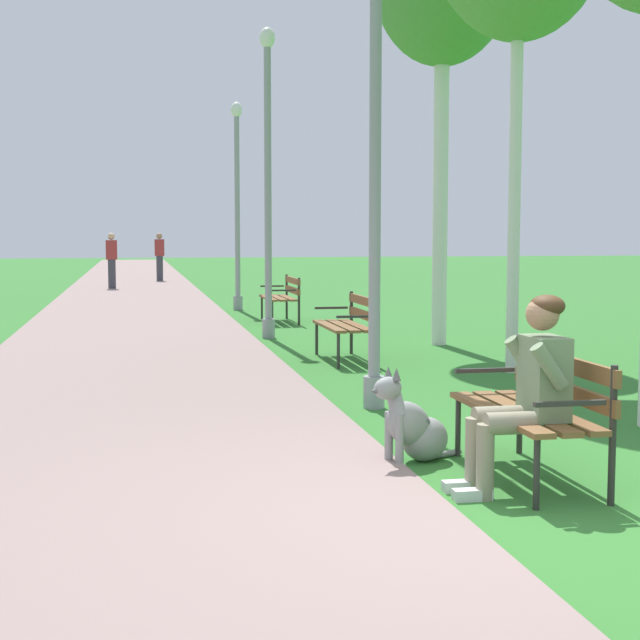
# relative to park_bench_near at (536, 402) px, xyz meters

# --- Properties ---
(ground_plane) EXTENTS (120.00, 120.00, 0.00)m
(ground_plane) POSITION_rel_park_bench_near_xyz_m (-0.54, -0.84, -0.51)
(ground_plane) COLOR #33752D
(paved_path) EXTENTS (3.71, 60.00, 0.04)m
(paved_path) POSITION_rel_park_bench_near_xyz_m (-2.65, 23.16, -0.49)
(paved_path) COLOR gray
(paved_path) RESTS_ON ground
(park_bench_near) EXTENTS (0.55, 1.50, 0.85)m
(park_bench_near) POSITION_rel_park_bench_near_xyz_m (0.00, 0.00, 0.00)
(park_bench_near) COLOR brown
(park_bench_near) RESTS_ON ground
(park_bench_mid) EXTENTS (0.55, 1.50, 0.85)m
(park_bench_mid) POSITION_rel_park_bench_near_xyz_m (0.09, 5.95, 0.00)
(park_bench_mid) COLOR brown
(park_bench_mid) RESTS_ON ground
(park_bench_far) EXTENTS (0.55, 1.50, 0.85)m
(park_bench_far) POSITION_rel_park_bench_near_xyz_m (0.07, 11.36, 0.00)
(park_bench_far) COLOR brown
(park_bench_far) RESTS_ON ground
(person_seated_on_near_bench) EXTENTS (0.74, 0.49, 1.25)m
(person_seated_on_near_bench) POSITION_rel_park_bench_near_xyz_m (-0.21, -0.33, 0.17)
(person_seated_on_near_bench) COLOR gray
(person_seated_on_near_bench) RESTS_ON ground
(dog_grey) EXTENTS (0.79, 0.46, 0.71)m
(dog_grey) POSITION_rel_park_bench_near_xyz_m (-0.68, 0.56, -0.25)
(dog_grey) COLOR gray
(dog_grey) RESTS_ON ground
(lamp_post_near) EXTENTS (0.24, 0.24, 4.53)m
(lamp_post_near) POSITION_rel_park_bench_near_xyz_m (-0.42, 2.68, 1.83)
(lamp_post_near) COLOR gray
(lamp_post_near) RESTS_ON ground
(lamp_post_mid) EXTENTS (0.24, 0.24, 4.76)m
(lamp_post_mid) POSITION_rel_park_bench_near_xyz_m (-0.56, 8.78, 1.94)
(lamp_post_mid) COLOR gray
(lamp_post_mid) RESTS_ON ground
(lamp_post_far) EXTENTS (0.24, 0.24, 4.38)m
(lamp_post_far) POSITION_rel_park_bench_near_xyz_m (-0.44, 14.30, 1.75)
(lamp_post_far) COLOR gray
(lamp_post_far) RESTS_ON ground
(pedestrian_distant) EXTENTS (0.32, 0.22, 1.65)m
(pedestrian_distant) POSITION_rel_park_bench_near_xyz_m (-3.24, 22.29, 0.33)
(pedestrian_distant) COLOR #383842
(pedestrian_distant) RESTS_ON ground
(pedestrian_further_distant) EXTENTS (0.32, 0.22, 1.65)m
(pedestrian_further_distant) POSITION_rel_park_bench_near_xyz_m (-1.75, 26.60, 0.33)
(pedestrian_further_distant) COLOR #383842
(pedestrian_further_distant) RESTS_ON ground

